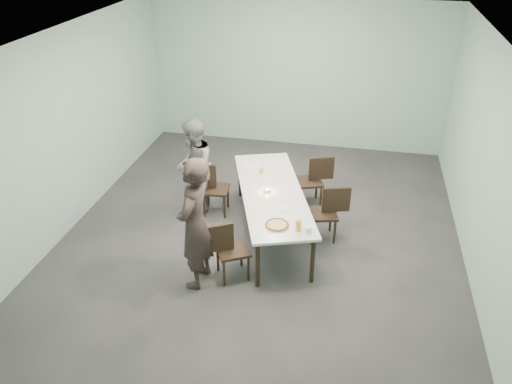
% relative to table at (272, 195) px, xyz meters
% --- Properties ---
extents(ground, '(7.00, 7.00, 0.00)m').
position_rel_table_xyz_m(ground, '(-0.14, -0.02, -0.69)').
color(ground, '#333335').
rests_on(ground, ground).
extents(room_shell, '(6.02, 7.02, 3.01)m').
position_rel_table_xyz_m(room_shell, '(-0.14, -0.02, 1.33)').
color(room_shell, '#9BC3BA').
rests_on(room_shell, ground).
extents(table, '(1.69, 2.75, 0.75)m').
position_rel_table_xyz_m(table, '(0.00, 0.00, 0.00)').
color(table, white).
rests_on(table, ground).
extents(chair_near_left, '(0.64, 0.57, 0.87)m').
position_rel_table_xyz_m(chair_near_left, '(-0.40, -1.17, -0.19)').
color(chair_near_left, black).
rests_on(chair_near_left, ground).
extents(chair_far_left, '(0.63, 0.46, 0.87)m').
position_rel_table_xyz_m(chair_far_left, '(-1.09, 0.42, -0.19)').
color(chair_far_left, black).
rests_on(chair_far_left, ground).
extents(chair_near_right, '(0.65, 0.51, 0.87)m').
position_rel_table_xyz_m(chair_near_right, '(0.85, 0.06, -0.19)').
color(chair_near_right, black).
rests_on(chair_near_right, ground).
extents(chair_far_right, '(0.65, 0.53, 0.87)m').
position_rel_table_xyz_m(chair_far_right, '(0.54, 1.03, -0.19)').
color(chair_far_right, black).
rests_on(chair_far_right, ground).
extents(diner_near, '(0.49, 0.70, 1.85)m').
position_rel_table_xyz_m(diner_near, '(-0.76, -1.33, 0.23)').
color(diner_near, black).
rests_on(diner_near, ground).
extents(diner_far, '(0.76, 0.89, 1.60)m').
position_rel_table_xyz_m(diner_far, '(-1.35, 0.42, 0.11)').
color(diner_far, gray).
rests_on(diner_far, ground).
extents(pizza, '(0.34, 0.34, 0.04)m').
position_rel_table_xyz_m(pizza, '(0.23, -0.90, 0.08)').
color(pizza, white).
rests_on(pizza, table).
extents(side_plate, '(0.18, 0.18, 0.01)m').
position_rel_table_xyz_m(side_plate, '(0.27, -0.43, 0.06)').
color(side_plate, white).
rests_on(side_plate, table).
extents(beer_glass, '(0.08, 0.08, 0.15)m').
position_rel_table_xyz_m(beer_glass, '(0.52, -0.94, 0.13)').
color(beer_glass, gold).
rests_on(beer_glass, table).
extents(water_tumbler, '(0.08, 0.08, 0.09)m').
position_rel_table_xyz_m(water_tumbler, '(0.66, -0.97, 0.10)').
color(water_tumbler, silver).
rests_on(water_tumbler, table).
extents(tealight, '(0.06, 0.06, 0.05)m').
position_rel_table_xyz_m(tealight, '(-0.07, -0.03, 0.08)').
color(tealight, silver).
rests_on(tealight, table).
extents(amber_tumbler, '(0.07, 0.07, 0.08)m').
position_rel_table_xyz_m(amber_tumbler, '(-0.28, 0.55, 0.10)').
color(amber_tumbler, gold).
rests_on(amber_tumbler, table).
extents(menu, '(0.36, 0.31, 0.01)m').
position_rel_table_xyz_m(menu, '(-0.50, 0.79, 0.06)').
color(menu, silver).
rests_on(menu, table).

